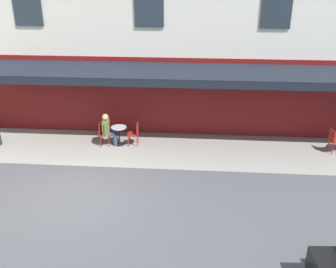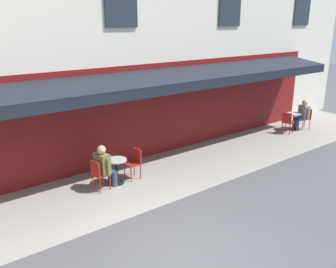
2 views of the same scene
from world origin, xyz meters
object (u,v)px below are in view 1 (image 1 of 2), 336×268
at_px(cafe_table_near_entrance, 119,133).
at_px(cafe_chair_red_corner_left, 135,132).
at_px(seated_patron_in_olive, 108,129).
at_px(cafe_chair_red_facing_street, 334,139).
at_px(cafe_chair_red_kerbside, 103,132).

relative_size(cafe_table_near_entrance, cafe_chair_red_corner_left, 0.82).
height_order(cafe_table_near_entrance, seated_patron_in_olive, seated_patron_in_olive).
relative_size(cafe_chair_red_corner_left, cafe_chair_red_facing_street, 1.00).
bearing_deg(cafe_table_near_entrance, cafe_chair_red_facing_street, 179.57).
bearing_deg(cafe_chair_red_facing_street, seated_patron_in_olive, 0.03).
height_order(cafe_chair_red_corner_left, cafe_chair_red_facing_street, same).
distance_m(cafe_chair_red_corner_left, cafe_chair_red_facing_street, 7.51).
distance_m(cafe_chair_red_corner_left, cafe_chair_red_kerbside, 1.26).
relative_size(cafe_chair_red_corner_left, cafe_chair_red_kerbside, 1.00).
bearing_deg(seated_patron_in_olive, cafe_chair_red_corner_left, -175.07).
distance_m(cafe_chair_red_kerbside, seated_patron_in_olive, 0.26).
distance_m(cafe_chair_red_kerbside, cafe_chair_red_facing_street, 8.77).
xyz_separation_m(cafe_table_near_entrance, cafe_chair_red_facing_street, (-8.14, 0.06, 0.06)).
distance_m(cafe_chair_red_facing_street, seated_patron_in_olive, 8.56).
height_order(cafe_chair_red_kerbside, seated_patron_in_olive, seated_patron_in_olive).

